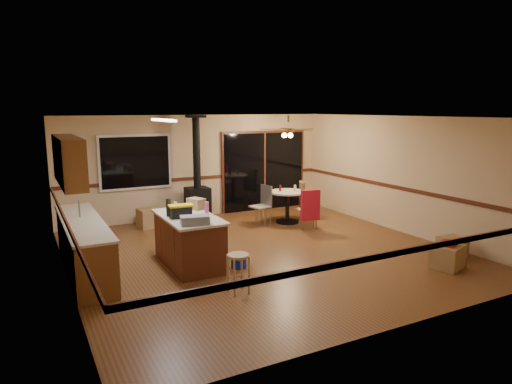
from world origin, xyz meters
TOP-DOWN VIEW (x-y plane):
  - floor at (0.00, 0.00)m, footprint 7.00×7.00m
  - ceiling at (0.00, 0.00)m, footprint 7.00×7.00m
  - wall_back at (0.00, 3.50)m, footprint 7.00×0.00m
  - wall_front at (0.00, -3.50)m, footprint 7.00×0.00m
  - wall_left at (-3.50, 0.00)m, footprint 0.00×7.00m
  - wall_right at (3.50, 0.00)m, footprint 0.00×7.00m
  - chair_rail at (0.00, 0.00)m, footprint 7.00×7.00m
  - window at (-1.60, 3.45)m, footprint 1.72×0.10m
  - sliding_door at (1.90, 3.45)m, footprint 2.52×0.10m
  - lower_cabinets at (-3.20, 0.50)m, footprint 0.60×3.00m
  - countertop at (-3.20, 0.50)m, footprint 0.64×3.04m
  - upper_cabinets at (-3.33, 0.70)m, footprint 0.35×2.00m
  - kitchen_island at (-1.50, 0.00)m, footprint 0.88×1.68m
  - wood_stove at (-0.20, 3.05)m, footprint 0.55×0.50m
  - ceiling_fan at (1.66, 1.82)m, footprint 0.24×0.24m
  - fluorescent_strip at (-1.80, 0.30)m, footprint 0.10×1.20m
  - toolbox_grey at (-1.60, -0.61)m, footprint 0.50×0.34m
  - toolbox_black at (-1.65, -0.07)m, footprint 0.37×0.22m
  - toolbox_yellow_lid at (-1.65, -0.07)m, footprint 0.44×0.26m
  - box_on_island at (-1.18, 0.46)m, footprint 0.33×0.37m
  - bottle_dark at (-1.81, 0.14)m, footprint 0.10×0.10m
  - bottle_pink at (-1.18, -0.07)m, footprint 0.08×0.08m
  - bottle_white at (-1.62, 0.34)m, footprint 0.07×0.07m
  - bar_stool at (-1.26, -1.53)m, footprint 0.41×0.41m
  - blue_bucket at (-0.77, -0.53)m, footprint 0.34×0.34m
  - dining_table at (1.66, 1.82)m, footprint 0.89×0.89m
  - glass_red at (1.51, 1.92)m, footprint 0.08×0.08m
  - glass_cream at (1.84, 1.77)m, footprint 0.07×0.07m
  - chair_left at (1.07, 1.94)m, footprint 0.47×0.47m
  - chair_near at (1.72, 0.94)m, footprint 0.52×0.55m
  - chair_right at (2.20, 1.96)m, footprint 0.60×0.58m
  - box_under_window at (-1.42, 2.96)m, footprint 0.61×0.51m
  - box_corner_a at (2.45, -2.24)m, footprint 0.65×0.60m
  - box_corner_b at (3.05, -1.85)m, footprint 0.48×0.42m
  - box_small_red at (2.45, -2.24)m, footprint 0.34×0.31m

SIDE VIEW (x-z plane):
  - floor at x=0.00m, z-range 0.00..0.00m
  - blue_bucket at x=-0.77m, z-range 0.00..0.23m
  - box_corner_b at x=3.05m, z-range 0.00..0.37m
  - box_corner_a at x=2.45m, z-range 0.00..0.41m
  - box_under_window at x=-1.42m, z-range 0.00..0.44m
  - bar_stool at x=-1.26m, z-range 0.00..0.60m
  - lower_cabinets at x=-3.20m, z-range 0.00..0.86m
  - box_small_red at x=2.45m, z-range 0.41..0.48m
  - kitchen_island at x=-1.50m, z-range 0.00..0.90m
  - dining_table at x=1.66m, z-range 0.14..0.92m
  - chair_left at x=1.07m, z-range 0.33..0.85m
  - chair_near at x=1.72m, z-range 0.25..0.95m
  - chair_right at x=2.20m, z-range 0.25..0.95m
  - wood_stove at x=-0.20m, z-range -0.53..1.99m
  - glass_cream at x=1.84m, z-range 0.78..0.93m
  - glass_red at x=1.51m, z-range 0.78..0.94m
  - countertop at x=-3.20m, z-range 0.86..0.90m
  - toolbox_grey at x=-1.60m, z-range 0.90..1.04m
  - toolbox_black at x=-1.65m, z-range 0.90..1.10m
  - bottle_white at x=-1.62m, z-range 0.90..1.10m
  - chair_rail at x=0.00m, z-range 0.96..1.04m
  - box_on_island at x=-1.18m, z-range 0.90..1.10m
  - bottle_pink at x=-1.18m, z-range 0.90..1.13m
  - sliding_door at x=1.90m, z-range 0.00..2.10m
  - bottle_dark at x=-1.81m, z-range 0.90..1.21m
  - toolbox_yellow_lid at x=-1.65m, z-range 1.10..1.13m
  - wall_back at x=0.00m, z-range -2.20..4.80m
  - wall_front at x=0.00m, z-range -2.20..4.80m
  - wall_left at x=-3.50m, z-range -2.20..4.80m
  - wall_right at x=3.50m, z-range -2.20..4.80m
  - window at x=-1.60m, z-range 0.84..2.16m
  - upper_cabinets at x=-3.33m, z-range 1.50..2.30m
  - ceiling_fan at x=1.66m, z-range 1.94..2.49m
  - fluorescent_strip at x=-1.80m, z-range 2.54..2.58m
  - ceiling at x=0.00m, z-range 2.60..2.60m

